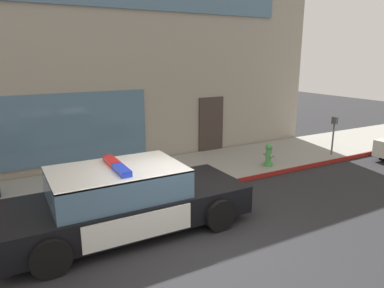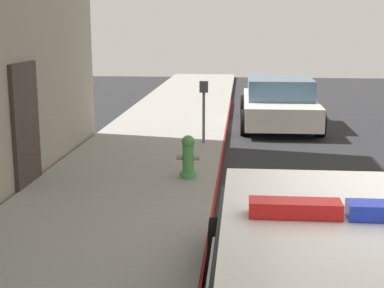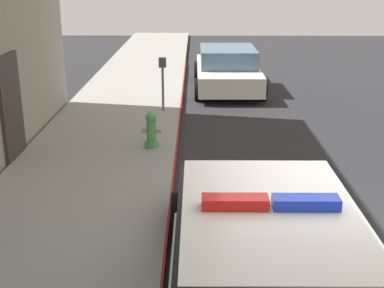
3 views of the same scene
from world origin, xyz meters
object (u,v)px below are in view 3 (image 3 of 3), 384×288
car_down_street (227,69)px  parking_meter (163,74)px  fire_hydrant (151,130)px  police_cruiser (265,264)px

car_down_street → parking_meter: parking_meter is taller
fire_hydrant → parking_meter: parking_meter is taller
police_cruiser → car_down_street: 11.19m
police_cruiser → fire_hydrant: bearing=17.3°
car_down_street → parking_meter: bearing=149.5°
police_cruiser → parking_meter: 8.24m
fire_hydrant → parking_meter: (2.85, -0.06, 0.58)m
fire_hydrant → car_down_street: size_ratio=0.17×
police_cruiser → fire_hydrant: police_cruiser is taller
fire_hydrant → police_cruiser: bearing=-163.0°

